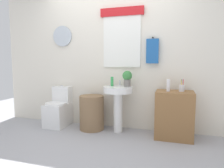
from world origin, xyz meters
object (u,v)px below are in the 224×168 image
object	(u,v)px
pedestal_sink	(118,98)
wooden_cabinet	(174,115)
laundry_hamper	(92,113)
soap_bottle	(112,81)
potted_plant	(127,78)
toilet	(59,110)
lotion_bottle	(168,85)
toothbrush_cup	(182,88)

from	to	relation	value
pedestal_sink	wooden_cabinet	world-z (taller)	pedestal_sink
laundry_hamper	wooden_cabinet	xyz separation A→B (m)	(1.38, 0.00, 0.07)
laundry_hamper	soap_bottle	distance (m)	0.66
potted_plant	toilet	bearing A→B (deg)	-178.66
potted_plant	lotion_bottle	distance (m)	0.68
laundry_hamper	wooden_cabinet	world-z (taller)	wooden_cabinet
pedestal_sink	toilet	bearing A→B (deg)	178.52
wooden_cabinet	lotion_bottle	world-z (taller)	lotion_bottle
potted_plant	wooden_cabinet	bearing A→B (deg)	-4.52
toilet	potted_plant	world-z (taller)	potted_plant
wooden_cabinet	lotion_bottle	size ratio (longest dim) A/B	3.89
laundry_hamper	toothbrush_cup	size ratio (longest dim) A/B	3.21
toilet	soap_bottle	xyz separation A→B (m)	(1.03, 0.02, 0.56)
potted_plant	lotion_bottle	size ratio (longest dim) A/B	1.39
pedestal_sink	wooden_cabinet	size ratio (longest dim) A/B	1.06
laundry_hamper	potted_plant	distance (m)	0.88
pedestal_sink	potted_plant	xyz separation A→B (m)	(0.14, 0.06, 0.35)
soap_bottle	toilet	bearing A→B (deg)	-178.87
toilet	potted_plant	distance (m)	1.44
pedestal_sink	toothbrush_cup	size ratio (longest dim) A/B	4.16
laundry_hamper	potted_plant	xyz separation A→B (m)	(0.62, 0.06, 0.62)
pedestal_sink	potted_plant	size ratio (longest dim) A/B	2.95
toothbrush_cup	potted_plant	bearing A→B (deg)	177.33
pedestal_sink	lotion_bottle	distance (m)	0.84
toilet	lotion_bottle	size ratio (longest dim) A/B	3.92
wooden_cabinet	toothbrush_cup	distance (m)	0.43
pedestal_sink	lotion_bottle	size ratio (longest dim) A/B	4.11
pedestal_sink	soap_bottle	world-z (taller)	soap_bottle
laundry_hamper	lotion_bottle	bearing A→B (deg)	-1.79
toilet	toothbrush_cup	world-z (taller)	toothbrush_cup
lotion_bottle	toothbrush_cup	xyz separation A→B (m)	(0.20, 0.06, -0.04)
laundry_hamper	lotion_bottle	size ratio (longest dim) A/B	3.17
soap_bottle	potted_plant	size ratio (longest dim) A/B	0.60
wooden_cabinet	potted_plant	xyz separation A→B (m)	(-0.76, 0.06, 0.55)
soap_bottle	pedestal_sink	bearing A→B (deg)	-22.62
lotion_bottle	toothbrush_cup	distance (m)	0.21
laundry_hamper	pedestal_sink	xyz separation A→B (m)	(0.48, 0.00, 0.27)
lotion_bottle	potted_plant	bearing A→B (deg)	171.40
pedestal_sink	soap_bottle	size ratio (longest dim) A/B	4.93
toilet	lotion_bottle	xyz separation A→B (m)	(1.95, -0.07, 0.54)
toilet	laundry_hamper	world-z (taller)	toilet
laundry_hamper	toothbrush_cup	world-z (taller)	toothbrush_cup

